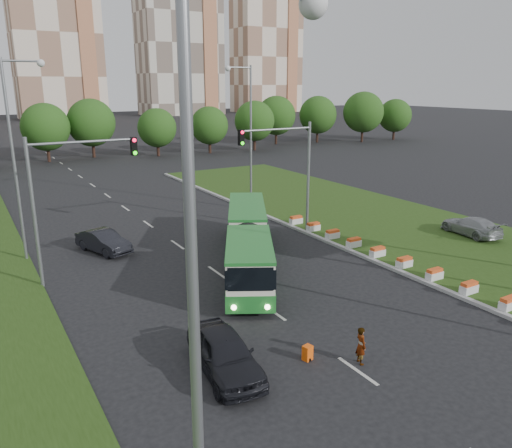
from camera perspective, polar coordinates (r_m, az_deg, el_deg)
ground at (r=25.96m, az=7.57°, el=-8.41°), size 360.00×360.00×0.00m
grass_median at (r=39.85m, az=15.20°, el=-0.06°), size 14.00×60.00×0.15m
median_kerb at (r=35.32m, az=7.29°, el=-1.62°), size 0.30×60.00×0.18m
lane_markings at (r=41.59m, az=-13.12°, el=0.63°), size 0.20×100.00×0.01m
flower_planters at (r=31.35m, az=15.12°, el=-3.63°), size 1.10×20.30×0.60m
traffic_mast_median at (r=34.97m, az=3.90°, el=7.15°), size 5.76×0.32×8.00m
traffic_mast_left at (r=28.28m, az=-21.07°, el=4.07°), size 5.76×0.32×8.00m
street_lamps at (r=31.15m, az=-8.03°, el=7.18°), size 36.00×60.00×12.00m
tree_line at (r=77.77m, az=-12.26°, el=10.95°), size 120.00×8.00×9.00m
apartment_tower_ceast at (r=171.66m, az=-21.99°, el=19.53°), size 25.00×15.00×50.00m
apartment_tower_east at (r=182.81m, az=-8.77°, el=19.66°), size 27.00×15.00×47.00m
midrise_east at (r=198.65m, az=1.16°, el=18.49°), size 24.00×14.00×40.00m
articulated_bus at (r=29.77m, az=-1.59°, el=-1.95°), size 2.34×14.98×2.47m
car_left_near at (r=19.39m, az=-3.61°, el=-14.52°), size 2.44×4.90×1.61m
car_left_far at (r=33.80m, az=-17.04°, el=-1.90°), size 2.90×4.59×1.43m
car_median at (r=38.58m, az=23.37°, el=-0.20°), size 2.34×4.75×1.33m
pedestrian at (r=20.33m, az=11.90°, el=-13.43°), size 0.49×0.63×1.54m
shopping_trolley at (r=20.46m, az=5.91°, el=-14.44°), size 0.36×0.38×0.61m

